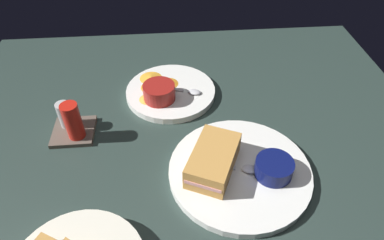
{
  "coord_description": "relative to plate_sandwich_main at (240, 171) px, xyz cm",
  "views": [
    {
      "loc": [
        -44.5,
        3.78,
        53.23
      ],
      "look_at": [
        9.82,
        -0.85,
        3.0
      ],
      "focal_mm": 31.7,
      "sensor_mm": 36.0,
      "label": 1
    }
  ],
  "objects": [
    {
      "name": "ground_plane",
      "position": [
        3.4,
        9.09,
        -2.3
      ],
      "size": [
        110.0,
        110.0,
        3.0
      ],
      "primitive_type": "cube",
      "color": "#283833"
    },
    {
      "name": "spoon_by_gravy_ramekin",
      "position": [
        24.83,
        8.0,
        1.16
      ],
      "size": [
        4.75,
        9.78,
        0.8
      ],
      "color": "silver",
      "rests_on": "plate_chips_companion"
    },
    {
      "name": "plate_sandwich_main",
      "position": [
        0.0,
        0.0,
        0.0
      ],
      "size": [
        27.82,
        27.82,
        1.6
      ],
      "primitive_type": "cylinder",
      "color": "white",
      "rests_on": "ground_plane"
    },
    {
      "name": "ramekin_dark_sauce",
      "position": [
        -1.67,
        -6.03,
        2.58
      ],
      "size": [
        7.26,
        7.26,
        3.29
      ],
      "color": "#0C144C",
      "rests_on": "plate_sandwich_main"
    },
    {
      "name": "condiment_caddy",
      "position": [
        13.99,
        34.21,
        2.61
      ],
      "size": [
        9.0,
        9.0,
        9.5
      ],
      "color": "brown",
      "rests_on": "ground_plane"
    },
    {
      "name": "plantain_chip_scatter",
      "position": [
        27.56,
        15.94,
        1.1
      ],
      "size": [
        15.01,
        11.56,
        0.6
      ],
      "color": "gold",
      "rests_on": "plate_chips_companion"
    },
    {
      "name": "sandwich_half_near",
      "position": [
        0.6,
        5.25,
        3.2
      ],
      "size": [
        14.98,
        12.31,
        4.8
      ],
      "color": "#C68C42",
      "rests_on": "plate_sandwich_main"
    },
    {
      "name": "spoon_by_dark_ramekin",
      "position": [
        -0.3,
        -0.51,
        1.16
      ],
      "size": [
        3.83,
        9.92,
        0.8
      ],
      "color": "silver",
      "rests_on": "plate_sandwich_main"
    },
    {
      "name": "ramekin_light_gravy",
      "position": [
        23.12,
        15.26,
        2.89
      ],
      "size": [
        7.65,
        7.65,
        3.88
      ],
      "color": "maroon",
      "rests_on": "plate_chips_companion"
    },
    {
      "name": "plate_chips_companion",
      "position": [
        26.44,
        12.49,
        0.0
      ],
      "size": [
        22.19,
        22.19,
        1.6
      ],
      "primitive_type": "cylinder",
      "color": "white",
      "rests_on": "ground_plane"
    }
  ]
}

